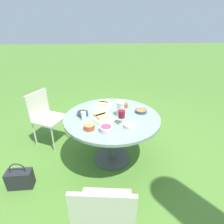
{
  "coord_description": "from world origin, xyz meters",
  "views": [
    {
      "loc": [
        0.18,
        2.09,
        1.81
      ],
      "look_at": [
        0.0,
        0.0,
        0.78
      ],
      "focal_mm": 28.0,
      "sensor_mm": 36.0,
      "label": 1
    }
  ],
  "objects_px": {
    "wine_glass": "(122,114)",
    "dining_table": "(112,123)",
    "handbag": "(20,179)",
    "chair_near_right": "(104,215)",
    "water_pitcher": "(120,109)",
    "chair_near_left": "(45,114)"
  },
  "relations": [
    {
      "from": "wine_glass",
      "to": "dining_table",
      "type": "bearing_deg",
      "value": -66.4
    },
    {
      "from": "wine_glass",
      "to": "handbag",
      "type": "xyz_separation_m",
      "value": [
        1.27,
        0.21,
        -0.72
      ]
    },
    {
      "from": "dining_table",
      "to": "wine_glass",
      "type": "distance_m",
      "value": 0.34
    },
    {
      "from": "chair_near_right",
      "to": "water_pitcher",
      "type": "height_order",
      "value": "water_pitcher"
    },
    {
      "from": "chair_near_left",
      "to": "wine_glass",
      "type": "xyz_separation_m",
      "value": [
        -1.15,
        0.76,
        0.33
      ]
    },
    {
      "from": "dining_table",
      "to": "chair_near_left",
      "type": "bearing_deg",
      "value": -27.18
    },
    {
      "from": "dining_table",
      "to": "handbag",
      "type": "relative_size",
      "value": 3.52
    },
    {
      "from": "handbag",
      "to": "dining_table",
      "type": "bearing_deg",
      "value": -159.79
    },
    {
      "from": "wine_glass",
      "to": "chair_near_left",
      "type": "bearing_deg",
      "value": -33.57
    },
    {
      "from": "wine_glass",
      "to": "handbag",
      "type": "distance_m",
      "value": 1.48
    },
    {
      "from": "chair_near_left",
      "to": "chair_near_right",
      "type": "relative_size",
      "value": 1.0
    },
    {
      "from": "chair_near_left",
      "to": "water_pitcher",
      "type": "relative_size",
      "value": 4.54
    },
    {
      "from": "dining_table",
      "to": "wine_glass",
      "type": "bearing_deg",
      "value": 113.6
    },
    {
      "from": "chair_near_left",
      "to": "wine_glass",
      "type": "distance_m",
      "value": 1.42
    },
    {
      "from": "water_pitcher",
      "to": "handbag",
      "type": "bearing_deg",
      "value": 18.79
    },
    {
      "from": "chair_near_left",
      "to": "handbag",
      "type": "bearing_deg",
      "value": 82.99
    },
    {
      "from": "chair_near_right",
      "to": "water_pitcher",
      "type": "distance_m",
      "value": 1.31
    },
    {
      "from": "dining_table",
      "to": "water_pitcher",
      "type": "distance_m",
      "value": 0.24
    },
    {
      "from": "chair_near_right",
      "to": "water_pitcher",
      "type": "relative_size",
      "value": 4.54
    },
    {
      "from": "chair_near_right",
      "to": "wine_glass",
      "type": "distance_m",
      "value": 1.1
    },
    {
      "from": "chair_near_right",
      "to": "dining_table",
      "type": "bearing_deg",
      "value": -97.49
    },
    {
      "from": "handbag",
      "to": "chair_near_right",
      "type": "bearing_deg",
      "value": 141.31
    }
  ]
}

